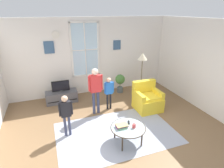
{
  "coord_description": "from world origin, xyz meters",
  "views": [
    {
      "loc": [
        -1.48,
        -3.35,
        2.93
      ],
      "look_at": [
        -0.02,
        0.69,
        1.2
      ],
      "focal_mm": 29.46,
      "sensor_mm": 36.0,
      "label": 1
    }
  ],
  "objects_px": {
    "cup": "(134,126)",
    "person_blue_shirt": "(109,90)",
    "tv_stand": "(62,97)",
    "floor_lamp": "(142,61)",
    "television": "(61,86)",
    "person_black_shirt": "(66,111)",
    "person_red_shirt": "(95,86)",
    "remote_near_cup": "(125,123)",
    "potted_plant_by_window": "(120,81)",
    "armchair": "(147,99)",
    "coffee_table": "(128,128)",
    "book_stack": "(122,126)",
    "remote_near_books": "(129,122)"
  },
  "relations": [
    {
      "from": "armchair",
      "to": "person_red_shirt",
      "type": "height_order",
      "value": "person_red_shirt"
    },
    {
      "from": "tv_stand",
      "to": "floor_lamp",
      "type": "distance_m",
      "value": 2.98
    },
    {
      "from": "tv_stand",
      "to": "floor_lamp",
      "type": "xyz_separation_m",
      "value": [
        2.67,
        -0.62,
        1.16
      ]
    },
    {
      "from": "cup",
      "to": "remote_near_books",
      "type": "relative_size",
      "value": 0.67
    },
    {
      "from": "cup",
      "to": "remote_near_cup",
      "type": "height_order",
      "value": "cup"
    },
    {
      "from": "tv_stand",
      "to": "person_red_shirt",
      "type": "relative_size",
      "value": 0.73
    },
    {
      "from": "cup",
      "to": "person_blue_shirt",
      "type": "relative_size",
      "value": 0.09
    },
    {
      "from": "person_red_shirt",
      "to": "potted_plant_by_window",
      "type": "distance_m",
      "value": 1.79
    },
    {
      "from": "television",
      "to": "floor_lamp",
      "type": "xyz_separation_m",
      "value": [
        2.67,
        -0.62,
        0.77
      ]
    },
    {
      "from": "book_stack",
      "to": "floor_lamp",
      "type": "bearing_deg",
      "value": 51.91
    },
    {
      "from": "remote_near_cup",
      "to": "remote_near_books",
      "type": "bearing_deg",
      "value": 5.21
    },
    {
      "from": "tv_stand",
      "to": "remote_near_cup",
      "type": "xyz_separation_m",
      "value": [
        1.24,
        -2.5,
        0.23
      ]
    },
    {
      "from": "cup",
      "to": "person_black_shirt",
      "type": "xyz_separation_m",
      "value": [
        -1.42,
        0.8,
        0.22
      ]
    },
    {
      "from": "television",
      "to": "remote_near_cup",
      "type": "bearing_deg",
      "value": -63.52
    },
    {
      "from": "television",
      "to": "person_blue_shirt",
      "type": "height_order",
      "value": "person_blue_shirt"
    },
    {
      "from": "coffee_table",
      "to": "potted_plant_by_window",
      "type": "distance_m",
      "value": 2.87
    },
    {
      "from": "person_red_shirt",
      "to": "coffee_table",
      "type": "bearing_deg",
      "value": -77.12
    },
    {
      "from": "person_red_shirt",
      "to": "person_black_shirt",
      "type": "relative_size",
      "value": 1.3
    },
    {
      "from": "remote_near_books",
      "to": "floor_lamp",
      "type": "relative_size",
      "value": 0.09
    },
    {
      "from": "coffee_table",
      "to": "person_blue_shirt",
      "type": "height_order",
      "value": "person_blue_shirt"
    },
    {
      "from": "tv_stand",
      "to": "book_stack",
      "type": "height_order",
      "value": "book_stack"
    },
    {
      "from": "remote_near_books",
      "to": "remote_near_cup",
      "type": "bearing_deg",
      "value": -174.79
    },
    {
      "from": "tv_stand",
      "to": "remote_near_cup",
      "type": "bearing_deg",
      "value": -63.54
    },
    {
      "from": "tv_stand",
      "to": "potted_plant_by_window",
      "type": "bearing_deg",
      "value": 1.83
    },
    {
      "from": "remote_near_books",
      "to": "remote_near_cup",
      "type": "height_order",
      "value": "same"
    },
    {
      "from": "television",
      "to": "coffee_table",
      "type": "relative_size",
      "value": 0.7
    },
    {
      "from": "person_blue_shirt",
      "to": "person_black_shirt",
      "type": "distance_m",
      "value": 1.68
    },
    {
      "from": "cup",
      "to": "floor_lamp",
      "type": "height_order",
      "value": "floor_lamp"
    },
    {
      "from": "person_red_shirt",
      "to": "person_blue_shirt",
      "type": "bearing_deg",
      "value": 15.25
    },
    {
      "from": "person_red_shirt",
      "to": "floor_lamp",
      "type": "distance_m",
      "value": 1.89
    },
    {
      "from": "coffee_table",
      "to": "person_red_shirt",
      "type": "distance_m",
      "value": 1.65
    },
    {
      "from": "coffee_table",
      "to": "book_stack",
      "type": "height_order",
      "value": "book_stack"
    },
    {
      "from": "book_stack",
      "to": "person_black_shirt",
      "type": "bearing_deg",
      "value": 149.27
    },
    {
      "from": "book_stack",
      "to": "cup",
      "type": "height_order",
      "value": "cup"
    },
    {
      "from": "person_black_shirt",
      "to": "potted_plant_by_window",
      "type": "bearing_deg",
      "value": 41.87
    },
    {
      "from": "remote_near_cup",
      "to": "floor_lamp",
      "type": "relative_size",
      "value": 0.09
    },
    {
      "from": "remote_near_cup",
      "to": "person_blue_shirt",
      "type": "distance_m",
      "value": 1.53
    },
    {
      "from": "tv_stand",
      "to": "floor_lamp",
      "type": "height_order",
      "value": "floor_lamp"
    },
    {
      "from": "armchair",
      "to": "coffee_table",
      "type": "xyz_separation_m",
      "value": [
        -1.23,
        -1.25,
        0.07
      ]
    },
    {
      "from": "person_black_shirt",
      "to": "armchair",
      "type": "bearing_deg",
      "value": 11.37
    },
    {
      "from": "television",
      "to": "person_blue_shirt",
      "type": "relative_size",
      "value": 0.55
    },
    {
      "from": "book_stack",
      "to": "person_red_shirt",
      "type": "bearing_deg",
      "value": 98.09
    },
    {
      "from": "coffee_table",
      "to": "tv_stand",
      "type": "bearing_deg",
      "value": 115.33
    },
    {
      "from": "cup",
      "to": "floor_lamp",
      "type": "distance_m",
      "value": 2.62
    },
    {
      "from": "armchair",
      "to": "person_red_shirt",
      "type": "bearing_deg",
      "value": 169.74
    },
    {
      "from": "television",
      "to": "person_black_shirt",
      "type": "bearing_deg",
      "value": -91.38
    },
    {
      "from": "cup",
      "to": "person_blue_shirt",
      "type": "height_order",
      "value": "person_blue_shirt"
    },
    {
      "from": "person_red_shirt",
      "to": "floor_lamp",
      "type": "xyz_separation_m",
      "value": [
        1.76,
        0.5,
        0.46
      ]
    },
    {
      "from": "floor_lamp",
      "to": "armchair",
      "type": "bearing_deg",
      "value": -103.47
    },
    {
      "from": "book_stack",
      "to": "person_red_shirt",
      "type": "xyz_separation_m",
      "value": [
        -0.21,
        1.48,
        0.43
      ]
    }
  ]
}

